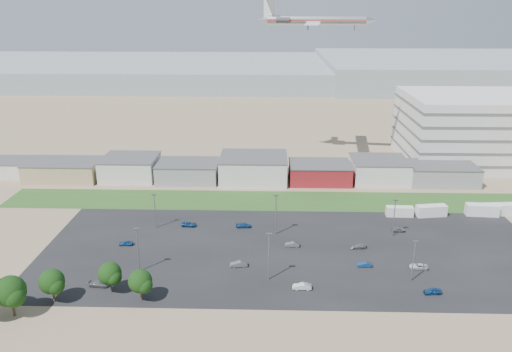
{
  "coord_description": "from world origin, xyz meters",
  "views": [
    {
      "loc": [
        -0.56,
        -87.71,
        55.93
      ],
      "look_at": [
        -3.77,
        22.0,
        18.14
      ],
      "focal_mm": 35.0,
      "sensor_mm": 36.0,
      "label": 1
    }
  ],
  "objects_px": {
    "parked_car_7": "(292,244)",
    "parked_car_4": "(239,264)",
    "parked_car_12": "(358,246)",
    "parked_car_0": "(419,266)",
    "parked_car_5": "(126,243)",
    "parked_car_6": "(244,225)",
    "parked_car_9": "(189,224)",
    "parked_car_2": "(432,291)",
    "parked_car_13": "(302,286)",
    "parked_car_1": "(364,264)",
    "airliner": "(316,20)",
    "box_trailer_a": "(399,211)",
    "parked_car_10": "(99,284)",
    "parked_car_8": "(399,230)"
  },
  "relations": [
    {
      "from": "parked_car_1",
      "to": "parked_car_7",
      "type": "relative_size",
      "value": 0.96
    },
    {
      "from": "parked_car_0",
      "to": "parked_car_13",
      "type": "height_order",
      "value": "parked_car_13"
    },
    {
      "from": "parked_car_5",
      "to": "parked_car_13",
      "type": "relative_size",
      "value": 0.87
    },
    {
      "from": "parked_car_4",
      "to": "parked_car_8",
      "type": "relative_size",
      "value": 1.14
    },
    {
      "from": "parked_car_2",
      "to": "box_trailer_a",
      "type": "bearing_deg",
      "value": 170.96
    },
    {
      "from": "parked_car_12",
      "to": "parked_car_2",
      "type": "bearing_deg",
      "value": 26.59
    },
    {
      "from": "parked_car_0",
      "to": "parked_car_5",
      "type": "height_order",
      "value": "parked_car_5"
    },
    {
      "from": "parked_car_13",
      "to": "parked_car_9",
      "type": "bearing_deg",
      "value": -135.26
    },
    {
      "from": "parked_car_7",
      "to": "parked_car_8",
      "type": "xyz_separation_m",
      "value": [
        27.97,
        9.22,
        0.01
      ]
    },
    {
      "from": "box_trailer_a",
      "to": "parked_car_7",
      "type": "relative_size",
      "value": 2.1
    },
    {
      "from": "parked_car_0",
      "to": "parked_car_5",
      "type": "bearing_deg",
      "value": -90.96
    },
    {
      "from": "parked_car_0",
      "to": "parked_car_7",
      "type": "relative_size",
      "value": 1.14
    },
    {
      "from": "parked_car_0",
      "to": "parked_car_8",
      "type": "xyz_separation_m",
      "value": [
        0.14,
        19.15,
        0.03
      ]
    },
    {
      "from": "parked_car_8",
      "to": "parked_car_13",
      "type": "bearing_deg",
      "value": 135.46
    },
    {
      "from": "parked_car_1",
      "to": "parked_car_6",
      "type": "relative_size",
      "value": 0.83
    },
    {
      "from": "parked_car_6",
      "to": "parked_car_9",
      "type": "relative_size",
      "value": 1.02
    },
    {
      "from": "parked_car_1",
      "to": "parked_car_10",
      "type": "xyz_separation_m",
      "value": [
        -57.11,
        -9.92,
        0.06
      ]
    },
    {
      "from": "parked_car_9",
      "to": "box_trailer_a",
      "type": "bearing_deg",
      "value": -76.73
    },
    {
      "from": "parked_car_2",
      "to": "parked_car_5",
      "type": "bearing_deg",
      "value": -111.02
    },
    {
      "from": "parked_car_9",
      "to": "parked_car_5",
      "type": "bearing_deg",
      "value": 134.87
    },
    {
      "from": "airliner",
      "to": "parked_car_9",
      "type": "xyz_separation_m",
      "value": [
        -36.8,
        -57.71,
        -50.4
      ]
    },
    {
      "from": "parked_car_7",
      "to": "parked_car_10",
      "type": "relative_size",
      "value": 0.82
    },
    {
      "from": "parked_car_7",
      "to": "parked_car_2",
      "type": "bearing_deg",
      "value": 58.36
    },
    {
      "from": "airliner",
      "to": "parked_car_9",
      "type": "height_order",
      "value": "airliner"
    },
    {
      "from": "parked_car_4",
      "to": "parked_car_0",
      "type": "bearing_deg",
      "value": 84.5
    },
    {
      "from": "airliner",
      "to": "parked_car_0",
      "type": "height_order",
      "value": "airliner"
    },
    {
      "from": "parked_car_7",
      "to": "parked_car_13",
      "type": "bearing_deg",
      "value": 8.14
    },
    {
      "from": "parked_car_1",
      "to": "parked_car_7",
      "type": "height_order",
      "value": "parked_car_7"
    },
    {
      "from": "parked_car_10",
      "to": "parked_car_13",
      "type": "distance_m",
      "value": 42.49
    },
    {
      "from": "box_trailer_a",
      "to": "parked_car_5",
      "type": "bearing_deg",
      "value": -163.04
    },
    {
      "from": "parked_car_4",
      "to": "parked_car_7",
      "type": "xyz_separation_m",
      "value": [
        12.46,
        10.17,
        -0.07
      ]
    },
    {
      "from": "parked_car_7",
      "to": "parked_car_10",
      "type": "bearing_deg",
      "value": -60.43
    },
    {
      "from": "parked_car_7",
      "to": "parked_car_4",
      "type": "bearing_deg",
      "value": -46.38
    },
    {
      "from": "parked_car_4",
      "to": "parked_car_12",
      "type": "bearing_deg",
      "value": 103.05
    },
    {
      "from": "parked_car_1",
      "to": "parked_car_5",
      "type": "xyz_separation_m",
      "value": [
        -56.64,
        8.98,
        0.02
      ]
    },
    {
      "from": "parked_car_6",
      "to": "parked_car_13",
      "type": "distance_m",
      "value": 32.94
    },
    {
      "from": "parked_car_8",
      "to": "parked_car_2",
      "type": "bearing_deg",
      "value": 178.33
    },
    {
      "from": "parked_car_4",
      "to": "parked_car_8",
      "type": "xyz_separation_m",
      "value": [
        40.43,
        19.39,
        -0.06
      ]
    },
    {
      "from": "parked_car_1",
      "to": "parked_car_13",
      "type": "bearing_deg",
      "value": -56.66
    },
    {
      "from": "box_trailer_a",
      "to": "parked_car_9",
      "type": "relative_size",
      "value": 1.85
    },
    {
      "from": "airliner",
      "to": "parked_car_10",
      "type": "bearing_deg",
      "value": -113.01
    },
    {
      "from": "parked_car_7",
      "to": "parked_car_13",
      "type": "height_order",
      "value": "parked_car_13"
    },
    {
      "from": "parked_car_2",
      "to": "parked_car_4",
      "type": "bearing_deg",
      "value": -108.97
    },
    {
      "from": "airliner",
      "to": "parked_car_1",
      "type": "height_order",
      "value": "airliner"
    },
    {
      "from": "parked_car_6",
      "to": "parked_car_12",
      "type": "height_order",
      "value": "parked_car_6"
    },
    {
      "from": "parked_car_12",
      "to": "parked_car_13",
      "type": "distance_m",
      "value": 23.78
    },
    {
      "from": "parked_car_5",
      "to": "parked_car_2",
      "type": "bearing_deg",
      "value": 73.65
    },
    {
      "from": "box_trailer_a",
      "to": "parked_car_10",
      "type": "distance_m",
      "value": 81.71
    },
    {
      "from": "parked_car_8",
      "to": "parked_car_0",
      "type": "bearing_deg",
      "value": 178.27
    },
    {
      "from": "parked_car_2",
      "to": "parked_car_5",
      "type": "xyz_separation_m",
      "value": [
        -68.57,
        19.74,
        -0.04
      ]
    }
  ]
}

